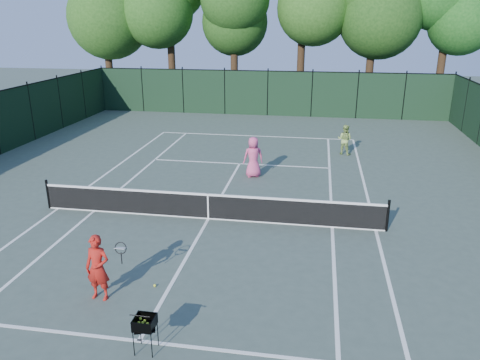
% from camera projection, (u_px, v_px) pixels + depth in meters
% --- Properties ---
extents(ground, '(90.00, 90.00, 0.00)m').
position_uv_depth(ground, '(208.00, 219.00, 15.77)').
color(ground, '#425046').
rests_on(ground, ground).
extents(sideline_doubles_left, '(0.10, 23.77, 0.01)m').
position_uv_depth(sideline_doubles_left, '(58.00, 208.00, 16.62)').
color(sideline_doubles_left, white).
rests_on(sideline_doubles_left, ground).
extents(sideline_doubles_right, '(0.10, 23.77, 0.01)m').
position_uv_depth(sideline_doubles_right, '(376.00, 230.00, 14.92)').
color(sideline_doubles_right, white).
rests_on(sideline_doubles_right, ground).
extents(sideline_singles_left, '(0.10, 23.77, 0.01)m').
position_uv_depth(sideline_singles_left, '(94.00, 211.00, 16.41)').
color(sideline_singles_left, white).
rests_on(sideline_singles_left, ground).
extents(sideline_singles_right, '(0.10, 23.77, 0.01)m').
position_uv_depth(sideline_singles_right, '(332.00, 227.00, 15.13)').
color(sideline_singles_right, white).
rests_on(sideline_singles_right, ground).
extents(baseline_far, '(10.97, 0.10, 0.01)m').
position_uv_depth(baseline_far, '(255.00, 136.00, 26.84)').
color(baseline_far, white).
rests_on(baseline_far, ground).
extents(service_line_near, '(8.23, 0.10, 0.01)m').
position_uv_depth(service_line_near, '(139.00, 341.00, 9.81)').
color(service_line_near, white).
rests_on(service_line_near, ground).
extents(service_line_far, '(8.23, 0.10, 0.01)m').
position_uv_depth(service_line_far, '(240.00, 164.00, 21.73)').
color(service_line_far, white).
rests_on(service_line_far, ground).
extents(center_service_line, '(0.10, 12.80, 0.01)m').
position_uv_depth(center_service_line, '(208.00, 219.00, 15.77)').
color(center_service_line, white).
rests_on(center_service_line, ground).
extents(tennis_net, '(11.69, 0.09, 1.06)m').
position_uv_depth(tennis_net, '(208.00, 206.00, 15.62)').
color(tennis_net, black).
rests_on(tennis_net, ground).
extents(fence_far, '(24.00, 0.05, 3.00)m').
position_uv_depth(fence_far, '(268.00, 94.00, 32.05)').
color(fence_far, black).
rests_on(fence_far, ground).
extents(coach, '(0.93, 0.59, 1.65)m').
position_uv_depth(coach, '(98.00, 268.00, 11.05)').
color(coach, red).
rests_on(coach, ground).
extents(player_pink, '(0.98, 0.80, 1.73)m').
position_uv_depth(player_pink, '(253.00, 157.00, 19.71)').
color(player_pink, '#DA4D81').
rests_on(player_pink, ground).
extents(player_green, '(0.88, 0.79, 1.49)m').
position_uv_depth(player_green, '(345.00, 140.00, 23.03)').
color(player_green, '#95B45A').
rests_on(player_green, ground).
extents(ball_hopper, '(0.53, 0.53, 0.79)m').
position_uv_depth(ball_hopper, '(145.00, 323.00, 9.32)').
color(ball_hopper, black).
rests_on(ball_hopper, ground).
extents(loose_ball_midcourt, '(0.07, 0.07, 0.07)m').
position_uv_depth(loose_ball_midcourt, '(155.00, 285.00, 11.78)').
color(loose_ball_midcourt, yellow).
rests_on(loose_ball_midcourt, ground).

